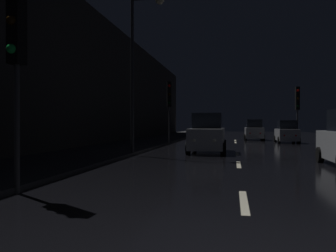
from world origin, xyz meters
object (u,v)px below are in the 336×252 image
at_px(traffic_light_far_left, 169,99).
at_px(traffic_light_far_right, 297,102).
at_px(car_approaching_headlights, 207,135).
at_px(car_distant_taillights, 254,131).
at_px(car_parked_right_far, 287,133).
at_px(streetlamp_overhead, 141,52).
at_px(traffic_light_near_left, 16,39).

distance_m(traffic_light_far_left, traffic_light_far_right, 10.70).
height_order(car_approaching_headlights, car_distant_taillights, car_approaching_headlights).
relative_size(traffic_light_far_left, car_distant_taillights, 1.21).
bearing_deg(car_parked_right_far, streetlamp_overhead, 146.34).
xyz_separation_m(traffic_light_far_left, car_approaching_headlights, (3.35, -6.59, -2.46)).
xyz_separation_m(traffic_light_far_left, traffic_light_far_right, (9.92, 4.02, -0.12)).
height_order(car_approaching_headlights, car_parked_right_far, car_approaching_headlights).
bearing_deg(car_distant_taillights, traffic_light_far_left, 142.19).
xyz_separation_m(traffic_light_far_right, car_distant_taillights, (-3.18, 4.67, -2.41)).
relative_size(traffic_light_far_left, car_parked_right_far, 1.29).
bearing_deg(streetlamp_overhead, traffic_light_far_right, 53.48).
distance_m(car_approaching_headlights, car_parked_right_far, 12.31).
distance_m(traffic_light_near_left, streetlamp_overhead, 9.75).
distance_m(streetlamp_overhead, car_parked_right_far, 16.61).
bearing_deg(car_distant_taillights, car_approaching_headlights, 167.51).
xyz_separation_m(car_approaching_headlights, car_parked_right_far, (5.77, 10.87, -0.14)).
bearing_deg(traffic_light_near_left, car_parked_right_far, 162.16).
height_order(traffic_light_far_left, traffic_light_far_right, traffic_light_far_left).
xyz_separation_m(traffic_light_near_left, streetlamp_overhead, (0.33, 9.60, 1.64)).
bearing_deg(traffic_light_far_right, streetlamp_overhead, -42.18).
bearing_deg(streetlamp_overhead, traffic_light_near_left, -91.98).
bearing_deg(traffic_light_far_left, streetlamp_overhead, -12.63).
height_order(traffic_light_far_left, car_approaching_headlights, traffic_light_far_left).
bearing_deg(traffic_light_far_right, car_approaching_headlights, -37.41).
relative_size(traffic_light_near_left, car_parked_right_far, 1.31).
distance_m(traffic_light_far_left, car_parked_right_far, 10.40).
height_order(traffic_light_near_left, car_parked_right_far, traffic_light_near_left).
bearing_deg(car_parked_right_far, traffic_light_far_left, 115.14).
relative_size(traffic_light_far_right, car_parked_right_far, 1.24).
xyz_separation_m(traffic_light_near_left, car_approaching_headlights, (3.46, 12.08, -2.53)).
bearing_deg(traffic_light_far_right, traffic_light_near_left, -29.50).
bearing_deg(streetlamp_overhead, car_parked_right_far, 56.34).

